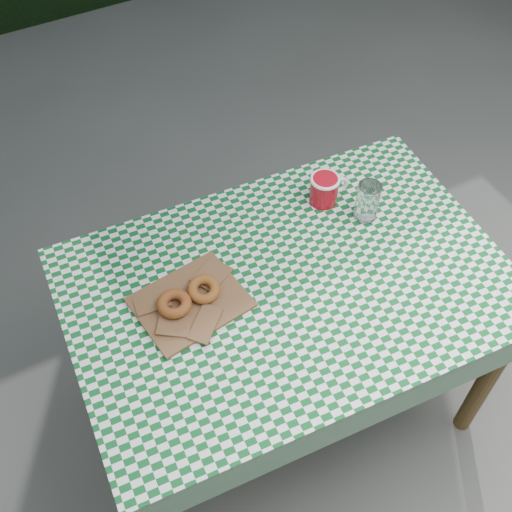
{
  "coord_description": "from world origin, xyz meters",
  "views": [
    {
      "loc": [
        -0.74,
        -1.12,
        2.25
      ],
      "look_at": [
        -0.18,
        -0.07,
        0.79
      ],
      "focal_mm": 44.59,
      "sensor_mm": 36.0,
      "label": 1
    }
  ],
  "objects_px": {
    "table": "(285,350)",
    "coffee_mug": "(324,190)",
    "paper_bag": "(190,302)",
    "drinking_glass": "(367,201)"
  },
  "relations": [
    {
      "from": "table",
      "to": "coffee_mug",
      "type": "distance_m",
      "value": 0.56
    },
    {
      "from": "paper_bag",
      "to": "coffee_mug",
      "type": "height_order",
      "value": "coffee_mug"
    },
    {
      "from": "paper_bag",
      "to": "coffee_mug",
      "type": "relative_size",
      "value": 1.68
    },
    {
      "from": "paper_bag",
      "to": "drinking_glass",
      "type": "xyz_separation_m",
      "value": [
        0.63,
        0.04,
        0.06
      ]
    },
    {
      "from": "table",
      "to": "drinking_glass",
      "type": "bearing_deg",
      "value": 22.77
    },
    {
      "from": "paper_bag",
      "to": "coffee_mug",
      "type": "distance_m",
      "value": 0.58
    },
    {
      "from": "table",
      "to": "coffee_mug",
      "type": "relative_size",
      "value": 7.08
    },
    {
      "from": "table",
      "to": "paper_bag",
      "type": "height_order",
      "value": "paper_bag"
    },
    {
      "from": "paper_bag",
      "to": "coffee_mug",
      "type": "xyz_separation_m",
      "value": [
        0.55,
        0.16,
        0.04
      ]
    },
    {
      "from": "coffee_mug",
      "to": "drinking_glass",
      "type": "height_order",
      "value": "drinking_glass"
    }
  ]
}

